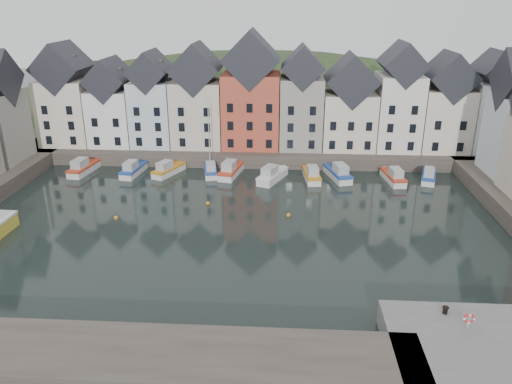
# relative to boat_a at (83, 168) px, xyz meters

# --- Properties ---
(ground) EXTENTS (260.00, 260.00, 0.00)m
(ground) POSITION_rel_boat_a_xyz_m (23.97, -18.76, -0.76)
(ground) COLOR black
(ground) RESTS_ON ground
(far_quay) EXTENTS (90.00, 16.00, 2.00)m
(far_quay) POSITION_rel_boat_a_xyz_m (23.97, 11.24, 0.24)
(far_quay) COLOR #433A34
(far_quay) RESTS_ON ground
(near_wall) EXTENTS (50.00, 6.00, 2.00)m
(near_wall) POSITION_rel_boat_a_xyz_m (13.97, -40.76, 0.24)
(near_wall) COLOR #433A34
(near_wall) RESTS_ON ground
(hillside) EXTENTS (153.60, 70.40, 64.00)m
(hillside) POSITION_rel_boat_a_xyz_m (23.99, 37.24, -18.72)
(hillside) COLOR #23371B
(hillside) RESTS_ON ground
(far_terrace) EXTENTS (72.37, 8.16, 17.78)m
(far_terrace) POSITION_rel_boat_a_xyz_m (27.18, 9.24, 8.12)
(far_terrace) COLOR #F0E1C9
(far_terrace) RESTS_ON far_quay
(mooring_buoys) EXTENTS (20.50, 5.50, 0.50)m
(mooring_buoys) POSITION_rel_boat_a_xyz_m (19.97, -13.42, -0.61)
(mooring_buoys) COLOR orange
(mooring_buoys) RESTS_ON ground
(boat_a) EXTENTS (2.96, 6.87, 2.55)m
(boat_a) POSITION_rel_boat_a_xyz_m (0.00, 0.00, 0.00)
(boat_a) COLOR silver
(boat_a) RESTS_ON ground
(boat_b) EXTENTS (2.72, 6.46, 2.41)m
(boat_b) POSITION_rel_boat_a_xyz_m (7.47, -0.22, -0.04)
(boat_b) COLOR silver
(boat_b) RESTS_ON ground
(boat_c) EXTENTS (4.22, 6.38, 2.36)m
(boat_c) POSITION_rel_boat_a_xyz_m (12.53, 0.08, -0.06)
(boat_c) COLOR silver
(boat_c) RESTS_ON ground
(boat_d) EXTENTS (2.87, 5.97, 10.95)m
(boat_d) POSITION_rel_boat_a_xyz_m (18.69, 0.33, -0.05)
(boat_d) COLOR silver
(boat_d) RESTS_ON ground
(boat_e) EXTENTS (3.37, 7.11, 2.62)m
(boat_e) POSITION_rel_boat_a_xyz_m (21.68, 0.17, 0.02)
(boat_e) COLOR silver
(boat_e) RESTS_ON ground
(boat_f) EXTENTS (4.48, 6.94, 2.56)m
(boat_f) POSITION_rel_boat_a_xyz_m (27.65, -1.65, 0.00)
(boat_f) COLOR silver
(boat_f) RESTS_ON ground
(boat_g) EXTENTS (2.54, 6.42, 2.40)m
(boat_g) POSITION_rel_boat_a_xyz_m (33.23, -0.92, -0.05)
(boat_g) COLOR silver
(boat_g) RESTS_ON ground
(boat_h) EXTENTS (3.85, 7.06, 2.59)m
(boat_h) POSITION_rel_boat_a_xyz_m (36.98, -0.21, 0.01)
(boat_h) COLOR silver
(boat_h) RESTS_ON ground
(boat_i) EXTENTS (2.79, 6.44, 2.39)m
(boat_i) POSITION_rel_boat_a_xyz_m (44.57, -1.06, -0.05)
(boat_i) COLOR silver
(boat_i) RESTS_ON ground
(boat_j) EXTENTS (3.37, 6.09, 2.24)m
(boat_j) POSITION_rel_boat_a_xyz_m (49.57, -0.35, -0.10)
(boat_j) COLOR silver
(boat_j) RESTS_ON ground
(mooring_bollard) EXTENTS (0.48, 0.48, 0.56)m
(mooring_bollard) POSITION_rel_boat_a_xyz_m (41.62, -35.26, 1.55)
(mooring_bollard) COLOR black
(mooring_bollard) RESTS_ON near_quay
(life_ring_post) EXTENTS (0.80, 0.17, 1.30)m
(life_ring_post) POSITION_rel_boat_a_xyz_m (42.65, -37.07, 2.10)
(life_ring_post) COLOR gray
(life_ring_post) RESTS_ON near_quay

